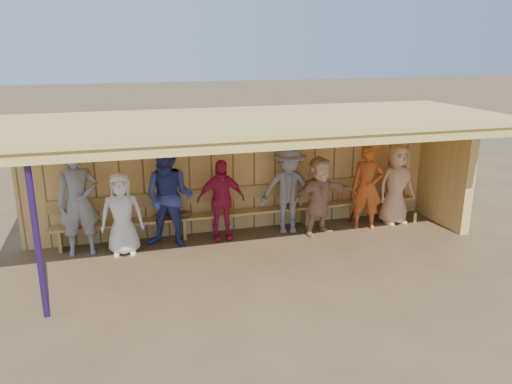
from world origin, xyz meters
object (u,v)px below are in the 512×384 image
player_b (122,214)px  player_g (367,187)px  player_c (169,197)px  player_f (319,196)px  player_d (221,200)px  player_e (289,190)px  player_h (396,185)px  player_a (79,202)px  bench (246,206)px

player_b → player_g: bearing=4.0°
player_c → player_f: size_ratio=1.21×
player_c → player_d: size_ratio=1.21×
player_e → player_h: (2.37, -0.14, -0.05)m
player_d → player_f: 1.97m
player_a → player_h: player_a is taller
player_g → bench: player_g is taller
player_b → player_g: 4.92m
player_a → player_d: player_a is taller
player_f → player_a: bearing=156.9°
player_a → player_g: size_ratio=1.13×
player_d → player_c: bearing=-173.7°
player_e → player_f: 0.62m
player_c → player_f: 2.96m
player_a → player_c: bearing=-4.5°
player_c → player_e: player_c is taller
player_a → player_f: (4.56, -0.27, -0.19)m
bench → player_a: bearing=-174.5°
player_f → player_h: bearing=-15.6°
player_b → player_c: player_c is taller
player_a → player_g: 5.66m
player_d → player_e: 1.40m
player_b → player_d: player_d is taller
player_e → player_g: player_e is taller
player_d → player_b: bearing=-172.6°
player_a → player_e: player_a is taller
player_e → player_f: (0.55, -0.27, -0.10)m
player_b → player_h: (5.64, 0.08, 0.08)m
bench → player_c: bearing=-165.7°
player_d → player_e: bearing=0.7°
player_a → player_f: 4.57m
player_b → player_f: player_f is taller
player_d → player_h: (3.77, -0.14, 0.05)m
player_f → player_g: size_ratio=0.91×
player_c → player_h: (4.77, -0.04, -0.12)m
player_e → player_h: size_ratio=1.06×
player_c → bench: (1.58, 0.40, -0.45)m
player_d → player_h: player_h is taller
player_h → player_e: bearing=172.8°
player_d → bench: (0.58, 0.31, -0.28)m
player_a → player_h: bearing=-2.2°
player_c → bench: size_ratio=0.26×
player_d → player_f: player_f is taller
player_d → bench: player_d is taller
player_b → player_g: player_g is taller
player_b → bench: bearing=16.0°
player_c → bench: 1.69m
player_h → player_g: bearing=-177.9°
player_c → player_h: player_c is taller
player_b → bench: player_b is taller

